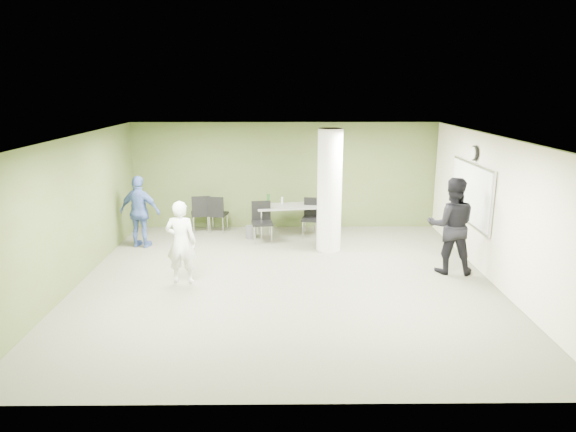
{
  "coord_description": "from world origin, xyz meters",
  "views": [
    {
      "loc": [
        -0.05,
        -9.4,
        3.7
      ],
      "look_at": [
        0.05,
        1.0,
        1.06
      ],
      "focal_mm": 32.0,
      "sensor_mm": 36.0,
      "label": 1
    }
  ],
  "objects_px": {
    "man_blue": "(140,212)",
    "chair_back_left": "(201,211)",
    "woman_white": "(181,242)",
    "folding_table": "(288,207)",
    "man_black": "(451,226)"
  },
  "relations": [
    {
      "from": "woman_white",
      "to": "man_blue",
      "type": "relative_size",
      "value": 0.95
    },
    {
      "from": "folding_table",
      "to": "woman_white",
      "type": "xyz_separation_m",
      "value": [
        -2.08,
        -3.22,
        0.08
      ]
    },
    {
      "from": "chair_back_left",
      "to": "man_blue",
      "type": "height_order",
      "value": "man_blue"
    },
    {
      "from": "man_blue",
      "to": "man_black",
      "type": "bearing_deg",
      "value": 179.36
    },
    {
      "from": "folding_table",
      "to": "chair_back_left",
      "type": "relative_size",
      "value": 1.75
    },
    {
      "from": "folding_table",
      "to": "man_blue",
      "type": "height_order",
      "value": "man_blue"
    },
    {
      "from": "man_black",
      "to": "man_blue",
      "type": "xyz_separation_m",
      "value": [
        -6.72,
        1.77,
        -0.13
      ]
    },
    {
      "from": "folding_table",
      "to": "man_black",
      "type": "bearing_deg",
      "value": -49.1
    },
    {
      "from": "man_blue",
      "to": "chair_back_left",
      "type": "bearing_deg",
      "value": -121.79
    },
    {
      "from": "chair_back_left",
      "to": "man_blue",
      "type": "bearing_deg",
      "value": 32.09
    },
    {
      "from": "chair_back_left",
      "to": "man_black",
      "type": "distance_m",
      "value": 6.25
    },
    {
      "from": "folding_table",
      "to": "woman_white",
      "type": "bearing_deg",
      "value": -132.17
    },
    {
      "from": "folding_table",
      "to": "man_blue",
      "type": "distance_m",
      "value": 3.61
    },
    {
      "from": "woman_white",
      "to": "chair_back_left",
      "type": "bearing_deg",
      "value": -82.45
    },
    {
      "from": "folding_table",
      "to": "man_black",
      "type": "relative_size",
      "value": 0.89
    }
  ]
}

